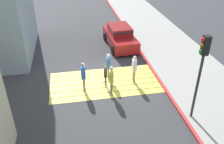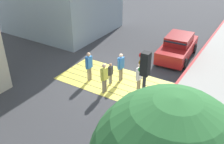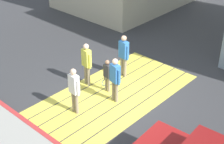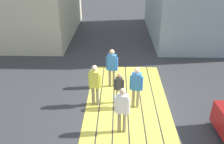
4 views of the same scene
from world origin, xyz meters
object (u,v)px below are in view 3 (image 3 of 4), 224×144
(pedestrian_adult_lead, at_px, (115,77))
(pedestrian_teen_behind, at_px, (87,61))
(pedestrian_adult_side, at_px, (74,88))
(pedestrian_child_with_racket, at_px, (107,74))
(pedestrian_adult_trailing, at_px, (124,53))

(pedestrian_adult_lead, relative_size, pedestrian_teen_behind, 0.99)
(pedestrian_adult_side, distance_m, pedestrian_child_with_racket, 1.73)
(pedestrian_adult_side, relative_size, pedestrian_child_with_racket, 1.30)
(pedestrian_adult_lead, distance_m, pedestrian_adult_side, 1.52)
(pedestrian_child_with_racket, bearing_deg, pedestrian_adult_trailing, 13.19)
(pedestrian_adult_side, bearing_deg, pedestrian_adult_lead, -20.79)
(pedestrian_adult_lead, distance_m, pedestrian_adult_trailing, 1.81)
(pedestrian_adult_trailing, relative_size, pedestrian_teen_behind, 1.02)
(pedestrian_child_with_racket, bearing_deg, pedestrian_adult_side, -176.36)
(pedestrian_adult_side, distance_m, pedestrian_teen_behind, 1.84)
(pedestrian_adult_lead, relative_size, pedestrian_adult_trailing, 0.97)
(pedestrian_adult_lead, xyz_separation_m, pedestrian_child_with_racket, (0.29, 0.65, -0.26))
(pedestrian_adult_trailing, bearing_deg, pedestrian_teen_behind, 157.01)
(pedestrian_adult_trailing, bearing_deg, pedestrian_child_with_racket, -166.81)
(pedestrian_adult_lead, height_order, pedestrian_adult_side, pedestrian_adult_lead)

